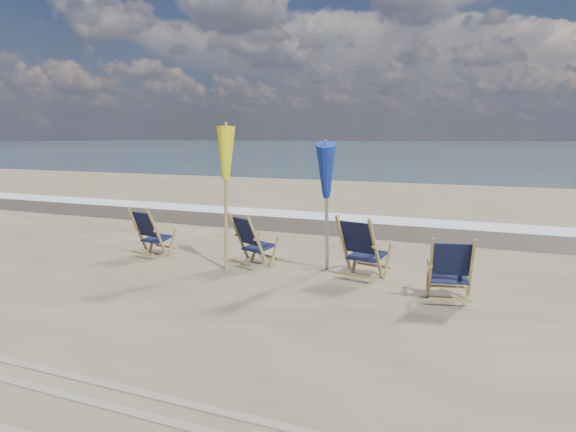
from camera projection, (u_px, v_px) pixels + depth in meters
name	position (u px, v px, depth m)	size (l,w,h in m)	color
ocean	(533.00, 146.00, 121.77)	(400.00, 400.00, 0.00)	#395560
surf_foam	(388.00, 220.00, 14.43)	(200.00, 1.40, 0.01)	silver
wet_sand_strip	(371.00, 229.00, 13.08)	(200.00, 2.60, 0.00)	#42362A
tire_tracks	(23.00, 407.00, 4.47)	(80.00, 1.30, 0.01)	gray
beach_chair_0	(157.00, 234.00, 9.83)	(0.57, 0.64, 0.90)	#111533
beach_chair_1	(257.00, 242.00, 9.02)	(0.58, 0.65, 0.90)	#111533
beach_chair_2	(375.00, 250.00, 8.21)	(0.63, 0.71, 0.98)	#111533
beach_chair_3	(471.00, 271.00, 7.11)	(0.57, 0.64, 0.89)	#111533
umbrella_yellow	(225.00, 161.00, 8.92)	(0.30, 0.30, 2.28)	olive
umbrella_blue	(327.00, 172.00, 8.60)	(0.30, 0.30, 2.13)	#A5A5AD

